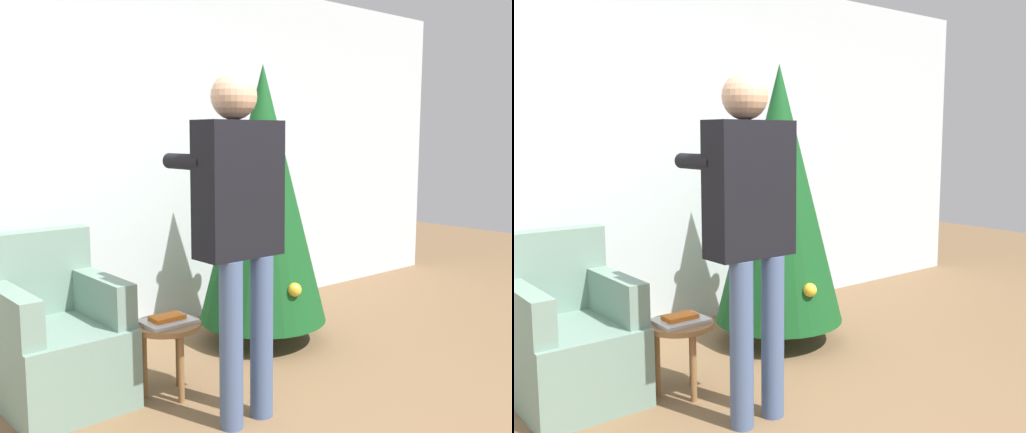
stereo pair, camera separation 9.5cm
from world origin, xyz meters
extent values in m
cube|color=silver|center=(0.00, 2.23, 1.35)|extent=(8.00, 0.06, 2.70)
cylinder|color=brown|center=(1.00, 1.42, 0.08)|extent=(0.10, 0.10, 0.16)
cone|color=#144C1E|center=(1.00, 1.42, 1.06)|extent=(0.91, 0.91, 1.80)
sphere|color=#2856B2|center=(0.86, 1.46, 1.41)|extent=(0.06, 0.06, 0.06)
sphere|color=gold|center=(0.94, 1.04, 0.46)|extent=(0.09, 0.09, 0.09)
sphere|color=gold|center=(1.17, 1.56, 1.16)|extent=(0.10, 0.10, 0.10)
cube|color=gray|center=(-0.52, 1.39, 0.22)|extent=(0.62, 0.74, 0.44)
cube|color=gray|center=(-0.52, 1.69, 0.68)|extent=(0.62, 0.14, 0.49)
cube|color=gray|center=(-0.77, 1.39, 0.56)|extent=(0.12, 0.66, 0.24)
cube|color=gray|center=(-0.27, 1.39, 0.56)|extent=(0.12, 0.66, 0.24)
cylinder|color=#475B84|center=(0.02, 0.54, 0.43)|extent=(0.12, 0.12, 0.86)
cylinder|color=#475B84|center=(0.22, 0.54, 0.43)|extent=(0.12, 0.12, 0.86)
cube|color=black|center=(0.12, 0.60, 1.20)|extent=(0.45, 0.20, 0.68)
sphere|color=tan|center=(0.12, 0.64, 1.66)|extent=(0.23, 0.23, 0.23)
cylinder|color=black|center=(-0.07, 0.79, 1.34)|extent=(0.08, 0.30, 0.08)
cylinder|color=black|center=(0.31, 0.79, 1.34)|extent=(0.08, 0.30, 0.08)
cube|color=white|center=(0.31, 0.98, 1.34)|extent=(0.04, 0.14, 0.04)
cylinder|color=olive|center=(-0.01, 1.08, 0.41)|extent=(0.38, 0.38, 0.03)
cylinder|color=olive|center=(-0.01, 0.95, 0.20)|extent=(0.04, 0.04, 0.39)
cylinder|color=olive|center=(0.10, 1.15, 0.20)|extent=(0.04, 0.04, 0.39)
cylinder|color=olive|center=(-0.13, 1.15, 0.20)|extent=(0.04, 0.04, 0.39)
cube|color=silver|center=(-0.01, 1.08, 0.43)|extent=(0.28, 0.23, 0.02)
cube|color=orange|center=(-0.01, 1.08, 0.45)|extent=(0.19, 0.11, 0.02)
camera|label=1|loc=(-1.75, -1.72, 1.47)|focal=42.00mm
camera|label=2|loc=(-1.68, -1.78, 1.47)|focal=42.00mm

